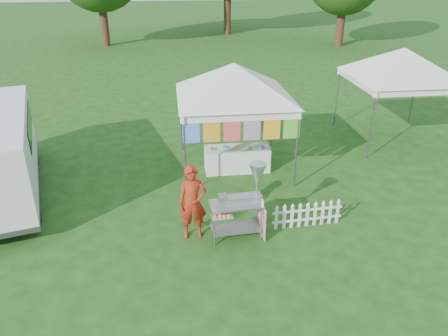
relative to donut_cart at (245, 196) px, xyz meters
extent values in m
plane|color=#213F12|center=(0.27, 0.03, -0.99)|extent=(120.00, 120.00, 0.00)
cylinder|color=#59595E|center=(-1.15, 2.11, 0.06)|extent=(0.04, 0.04, 2.10)
cylinder|color=#59595E|center=(1.69, 2.11, 0.06)|extent=(0.04, 0.04, 2.10)
cylinder|color=#59595E|center=(-1.15, 4.95, 0.06)|extent=(0.04, 0.04, 2.10)
cylinder|color=#59595E|center=(1.69, 4.95, 0.06)|extent=(0.04, 0.04, 2.10)
cube|color=white|center=(0.27, 2.11, 1.01)|extent=(3.00, 0.03, 0.22)
cube|color=white|center=(0.27, 4.95, 1.01)|extent=(3.00, 0.03, 0.22)
pyramid|color=white|center=(0.27, 3.53, 2.01)|extent=(4.24, 4.24, 0.90)
cylinder|color=#59595E|center=(0.27, 2.11, 1.09)|extent=(3.00, 0.03, 0.03)
cube|color=#1B30DE|center=(-0.98, 2.11, 0.74)|extent=(0.42, 0.01, 0.70)
cube|color=#D14217|center=(-0.48, 2.11, 0.74)|extent=(0.42, 0.01, 0.70)
cube|color=#DC1B69|center=(0.02, 2.11, 0.74)|extent=(0.42, 0.01, 0.70)
cube|color=#30ADB4|center=(0.52, 2.11, 0.74)|extent=(0.42, 0.01, 0.70)
cube|color=orange|center=(1.02, 2.11, 0.74)|extent=(0.42, 0.01, 0.70)
cube|color=#178D2C|center=(1.52, 2.11, 0.74)|extent=(0.42, 0.01, 0.70)
cylinder|color=#59595E|center=(4.35, 3.61, 0.06)|extent=(0.04, 0.04, 2.10)
cylinder|color=#59595E|center=(4.35, 6.45, 0.06)|extent=(0.04, 0.04, 2.10)
cylinder|color=#59595E|center=(7.19, 6.45, 0.06)|extent=(0.04, 0.04, 2.10)
cube|color=white|center=(5.77, 3.61, 1.01)|extent=(3.00, 0.03, 0.22)
cube|color=white|center=(5.77, 6.45, 1.01)|extent=(3.00, 0.03, 0.22)
pyramid|color=white|center=(5.77, 5.03, 2.01)|extent=(4.24, 4.24, 0.90)
cylinder|color=#59595E|center=(5.77, 3.61, 1.09)|extent=(3.00, 0.03, 0.03)
cylinder|color=#3E2116|center=(-5.73, 24.03, 0.99)|extent=(0.56, 0.56, 3.96)
cylinder|color=#3E2116|center=(3.27, 28.03, 1.43)|extent=(0.56, 0.56, 4.84)
cylinder|color=#3E2116|center=(10.27, 22.03, 0.77)|extent=(0.56, 0.56, 3.52)
cylinder|color=gray|center=(-0.66, -0.26, -0.58)|extent=(0.04, 0.04, 0.82)
cylinder|color=gray|center=(0.33, -0.20, -0.58)|extent=(0.04, 0.04, 0.82)
cylinder|color=gray|center=(-0.69, 0.19, -0.58)|extent=(0.04, 0.04, 0.82)
cylinder|color=gray|center=(0.30, 0.25, -0.58)|extent=(0.04, 0.04, 0.82)
cube|color=gray|center=(-0.18, 0.00, -0.77)|extent=(1.07, 0.59, 0.01)
cube|color=#B7B7BC|center=(-0.18, 0.00, -0.17)|extent=(1.13, 0.62, 0.04)
cube|color=#B7B7BC|center=(-0.02, 0.05, -0.09)|extent=(0.79, 0.28, 0.14)
cube|color=gray|center=(-0.46, 0.02, -0.05)|extent=(0.19, 0.21, 0.20)
cylinder|color=gray|center=(0.27, 0.07, 0.24)|extent=(0.05, 0.05, 0.82)
cone|color=#B7B7BC|center=(0.27, 0.07, 0.47)|extent=(0.35, 0.35, 0.37)
cylinder|color=#B7B7BC|center=(0.27, 0.07, 0.67)|extent=(0.37, 0.37, 0.05)
cube|color=#B7B7BC|center=(-0.52, -0.37, -0.26)|extent=(0.45, 0.30, 0.09)
cube|color=#CC8998|center=(0.38, 0.03, -0.58)|extent=(0.06, 0.68, 0.74)
cube|color=white|center=(0.34, -0.23, -0.06)|extent=(0.02, 0.13, 0.16)
imported|color=#9E2413|center=(-1.08, 0.15, -0.16)|extent=(0.61, 0.40, 1.66)
cube|color=black|center=(-5.08, 3.35, 0.59)|extent=(0.74, 2.73, 0.56)
cylinder|color=black|center=(-4.63, 1.14, -0.65)|extent=(0.40, 0.73, 0.70)
cylinder|color=black|center=(-5.47, 4.30, -0.65)|extent=(0.40, 0.73, 0.70)
cube|color=silver|center=(0.75, 0.17, -0.71)|extent=(0.07, 0.02, 0.56)
cube|color=silver|center=(0.93, 0.18, -0.71)|extent=(0.07, 0.02, 0.56)
cube|color=silver|center=(1.11, 0.20, -0.71)|extent=(0.07, 0.02, 0.56)
cube|color=silver|center=(1.29, 0.21, -0.71)|extent=(0.07, 0.02, 0.56)
cube|color=silver|center=(1.47, 0.22, -0.71)|extent=(0.07, 0.02, 0.56)
cube|color=silver|center=(1.65, 0.23, -0.71)|extent=(0.07, 0.02, 0.56)
cube|color=silver|center=(1.83, 0.25, -0.71)|extent=(0.07, 0.02, 0.56)
cube|color=silver|center=(2.01, 0.26, -0.71)|extent=(0.07, 0.02, 0.56)
cube|color=silver|center=(2.19, 0.27, -0.71)|extent=(0.07, 0.02, 0.56)
cube|color=silver|center=(1.47, 0.22, -0.81)|extent=(1.62, 0.14, 0.05)
cube|color=silver|center=(1.47, 0.22, -0.57)|extent=(1.62, 0.14, 0.05)
cube|color=white|center=(0.34, 3.31, -0.66)|extent=(1.80, 0.70, 0.68)
camera|label=1|loc=(-1.39, -7.81, 4.45)|focal=35.00mm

